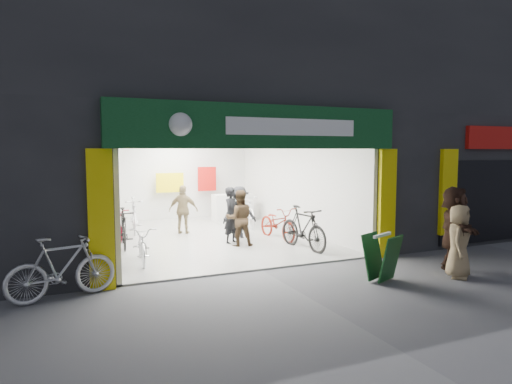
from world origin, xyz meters
TOP-DOWN VIEW (x-y plane):
  - ground at (0.00, 0.00)m, footprint 60.00×60.00m
  - building at (0.91, 4.99)m, footprint 17.00×10.27m
  - bike_left_front at (-2.22, 1.70)m, footprint 0.75×1.71m
  - bike_left_midfront at (-2.39, 3.54)m, footprint 0.64×1.78m
  - bike_left_midback at (-2.50, 4.68)m, footprint 0.82×1.83m
  - bike_left_back at (-1.80, 5.63)m, footprint 0.74×1.89m
  - bike_right_front at (1.80, 1.39)m, footprint 0.75×1.94m
  - bike_right_mid at (1.80, 2.87)m, footprint 0.79×1.89m
  - bike_right_back at (1.80, 5.20)m, footprint 0.77×1.94m
  - parked_bike at (-3.93, -0.33)m, footprint 1.92×0.95m
  - customer_a at (0.40, 2.86)m, footprint 0.68×0.65m
  - customer_b at (0.45, 2.44)m, footprint 0.85×0.73m
  - customer_c at (0.82, 3.37)m, footprint 1.03×0.63m
  - customer_d at (-0.46, 4.75)m, footprint 0.96×0.74m
  - pedestrian_near at (3.40, -2.08)m, footprint 0.86×0.81m
  - pedestrian_far at (3.63, -1.73)m, footprint 1.36×1.71m
  - sandwich_board at (1.81, -1.67)m, footprint 0.77×0.78m

SIDE VIEW (x-z plane):
  - ground at x=0.00m, z-range 0.00..0.00m
  - bike_left_front at x=-2.22m, z-range 0.00..0.87m
  - bike_left_midback at x=-2.50m, z-range 0.00..0.93m
  - bike_right_mid at x=1.80m, z-range 0.00..0.97m
  - sandwich_board at x=1.81m, z-range 0.05..0.96m
  - bike_left_midfront at x=-2.39m, z-range 0.00..1.05m
  - bike_left_back at x=-1.80m, z-range 0.00..1.11m
  - parked_bike at x=-3.93m, z-range 0.00..1.11m
  - bike_right_back at x=1.80m, z-range 0.00..1.13m
  - bike_right_front at x=1.80m, z-range 0.00..1.14m
  - pedestrian_near at x=3.40m, z-range 0.00..1.48m
  - customer_d at x=-0.46m, z-range 0.00..1.51m
  - customer_b at x=0.45m, z-range 0.00..1.52m
  - customer_c at x=0.82m, z-range 0.00..1.54m
  - customer_a at x=0.40m, z-range 0.00..1.57m
  - pedestrian_far at x=3.63m, z-range 0.00..1.82m
  - building at x=0.91m, z-range 0.31..8.31m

